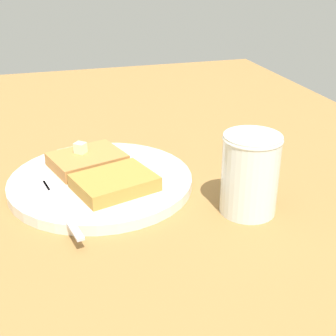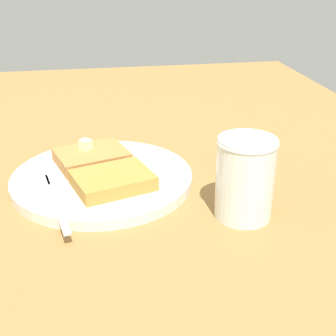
{
  "view_description": "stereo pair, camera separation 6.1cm",
  "coord_description": "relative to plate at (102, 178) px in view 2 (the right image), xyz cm",
  "views": [
    {
      "loc": [
        68.22,
        0.36,
        32.44
      ],
      "look_at": [
        14.96,
        15.97,
        6.4
      ],
      "focal_mm": 50.0,
      "sensor_mm": 36.0,
      "label": 1
    },
    {
      "loc": [
        69.62,
        6.33,
        32.44
      ],
      "look_at": [
        14.96,
        15.97,
        6.4
      ],
      "focal_mm": 50.0,
      "sensor_mm": 36.0,
      "label": 2
    }
  ],
  "objects": [
    {
      "name": "butter_pat_primary",
      "position": [
        -5.0,
        -2.05,
        3.3
      ],
      "size": [
        2.05,
        2.06,
        1.53
      ],
      "primitive_type": "cube",
      "rotation": [
        0.0,
        0.0,
        0.83
      ],
      "color": "#F3E7B5",
      "rests_on": "toast_slice_left"
    },
    {
      "name": "toast_slice_middle",
      "position": [
        4.14,
        1.28,
        1.58
      ],
      "size": [
        10.49,
        11.92,
        1.92
      ],
      "primitive_type": "cube",
      "rotation": [
        0.0,
        0.0,
        0.3
      ],
      "color": "#B18036",
      "rests_on": "plate"
    },
    {
      "name": "fork",
      "position": [
        6.45,
        -6.34,
        0.8
      ],
      "size": [
        15.97,
        4.58,
        0.36
      ],
      "color": "silver",
      "rests_on": "plate"
    },
    {
      "name": "toast_slice_left",
      "position": [
        -4.14,
        -1.28,
        1.58
      ],
      "size": [
        10.49,
        11.92,
        1.92
      ],
      "primitive_type": "cube",
      "rotation": [
        0.0,
        0.0,
        0.3
      ],
      "color": "#B87B3E",
      "rests_on": "plate"
    },
    {
      "name": "plate",
      "position": [
        0.0,
        0.0,
        0.0
      ],
      "size": [
        25.7,
        25.7,
        1.47
      ],
      "color": "silver",
      "rests_on": "table_surface"
    },
    {
      "name": "syrup_jar",
      "position": [
        12.03,
        16.98,
        4.02
      ],
      "size": [
        7.35,
        7.35,
        10.38
      ],
      "color": "#441F05",
      "rests_on": "table_surface"
    },
    {
      "name": "table_surface",
      "position": [
        -8.94,
        -7.48,
        -1.8
      ],
      "size": [
        126.76,
        126.76,
        1.9
      ],
      "primitive_type": "cube",
      "color": "olive",
      "rests_on": "ground"
    }
  ]
}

